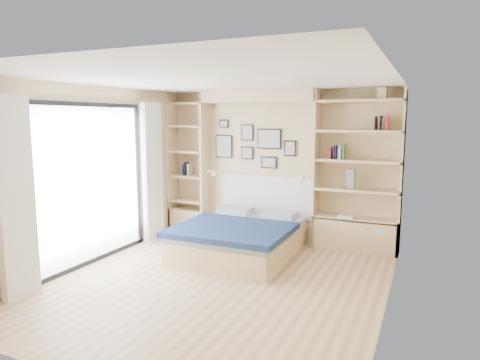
% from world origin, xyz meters
% --- Properties ---
extents(ground, '(4.50, 4.50, 0.00)m').
position_xyz_m(ground, '(0.00, 0.00, 0.00)').
color(ground, tan).
rests_on(ground, ground).
extents(room_shell, '(4.50, 4.50, 4.50)m').
position_xyz_m(room_shell, '(-0.39, 1.52, 1.08)').
color(room_shell, '#D6B585').
rests_on(room_shell, ground).
extents(bed, '(1.64, 2.10, 1.07)m').
position_xyz_m(bed, '(-0.20, 1.16, 0.27)').
color(bed, beige).
rests_on(bed, ground).
extents(photo_gallery, '(1.48, 0.02, 0.82)m').
position_xyz_m(photo_gallery, '(-0.45, 2.22, 1.60)').
color(photo_gallery, black).
rests_on(photo_gallery, ground).
extents(reading_lamps, '(1.92, 0.12, 0.15)m').
position_xyz_m(reading_lamps, '(-0.30, 2.00, 1.10)').
color(reading_lamps, silver).
rests_on(reading_lamps, ground).
extents(shelf_decor, '(3.52, 0.23, 2.03)m').
position_xyz_m(shelf_decor, '(1.03, 2.07, 1.68)').
color(shelf_decor, '#A51E1E').
rests_on(shelf_decor, ground).
extents(deck, '(3.20, 4.00, 0.05)m').
position_xyz_m(deck, '(-3.60, 0.00, 0.00)').
color(deck, brown).
rests_on(deck, ground).
extents(deck_chair, '(0.56, 0.89, 0.87)m').
position_xyz_m(deck_chair, '(-3.05, 0.50, 0.42)').
color(deck_chair, tan).
rests_on(deck_chair, ground).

